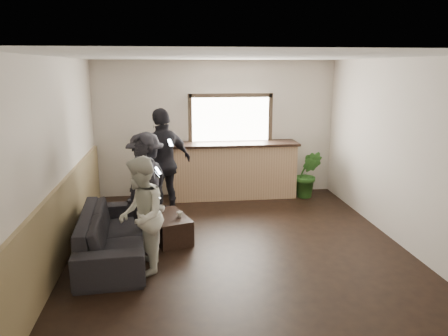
{
  "coord_description": "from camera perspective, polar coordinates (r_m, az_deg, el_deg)",
  "views": [
    {
      "loc": [
        -0.96,
        -6.03,
        2.67
      ],
      "look_at": [
        -0.15,
        0.4,
        1.16
      ],
      "focal_mm": 35.0,
      "sensor_mm": 36.0,
      "label": 1
    }
  ],
  "objects": [
    {
      "name": "ground",
      "position": [
        6.66,
        1.76,
        -10.5
      ],
      "size": [
        5.0,
        6.0,
        0.01
      ],
      "primitive_type": "cube",
      "color": "black"
    },
    {
      "name": "room_shell",
      "position": [
        6.15,
        -4.94,
        1.81
      ],
      "size": [
        5.01,
        6.01,
        2.8
      ],
      "color": "silver",
      "rests_on": "ground"
    },
    {
      "name": "bar_counter",
      "position": [
        9.05,
        1.05,
        0.17
      ],
      "size": [
        2.7,
        0.68,
        2.13
      ],
      "color": "tan",
      "rests_on": "ground"
    },
    {
      "name": "sofa",
      "position": [
        6.53,
        -14.3,
        -8.32
      ],
      "size": [
        1.02,
        2.31,
        0.66
      ],
      "primitive_type": "imported",
      "rotation": [
        0.0,
        0.0,
        1.63
      ],
      "color": "black",
      "rests_on": "ground"
    },
    {
      "name": "coffee_table",
      "position": [
        6.99,
        -7.16,
        -7.71
      ],
      "size": [
        0.75,
        1.0,
        0.39
      ],
      "primitive_type": "cube",
      "rotation": [
        0.0,
        0.0,
        0.33
      ],
      "color": "black",
      "rests_on": "ground"
    },
    {
      "name": "cup_a",
      "position": [
        7.08,
        -8.3,
        -5.31
      ],
      "size": [
        0.14,
        0.14,
        0.11
      ],
      "primitive_type": "imported",
      "rotation": [
        0.0,
        0.0,
        1.63
      ],
      "color": "silver",
      "rests_on": "coffee_table"
    },
    {
      "name": "cup_b",
      "position": [
        6.82,
        -5.83,
        -6.04
      ],
      "size": [
        0.13,
        0.13,
        0.09
      ],
      "primitive_type": "imported",
      "rotation": [
        0.0,
        0.0,
        3.65
      ],
      "color": "silver",
      "rests_on": "coffee_table"
    },
    {
      "name": "potted_plant",
      "position": [
        9.19,
        10.89,
        -0.79
      ],
      "size": [
        0.65,
        0.58,
        0.99
      ],
      "primitive_type": "imported",
      "rotation": [
        0.0,
        0.0,
        -0.29
      ],
      "color": "#2D6623",
      "rests_on": "ground"
    },
    {
      "name": "person_a",
      "position": [
        6.46,
        -10.44,
        -3.27
      ],
      "size": [
        0.69,
        0.76,
        1.74
      ],
      "rotation": [
        0.0,
        0.0,
        -1.02
      ],
      "color": "black",
      "rests_on": "ground"
    },
    {
      "name": "person_b",
      "position": [
        5.78,
        -10.79,
        -6.19
      ],
      "size": [
        0.59,
        0.76,
        1.56
      ],
      "rotation": [
        0.0,
        0.0,
        -1.57
      ],
      "color": "beige",
      "rests_on": "ground"
    },
    {
      "name": "person_c",
      "position": [
        7.17,
        -10.11,
        -1.96
      ],
      "size": [
        1.03,
        1.23,
        1.66
      ],
      "rotation": [
        0.0,
        0.0,
        -2.03
      ],
      "color": "black",
      "rests_on": "ground"
    },
    {
      "name": "person_d",
      "position": [
        7.85,
        -7.89,
        0.61
      ],
      "size": [
        1.22,
        1.06,
        1.97
      ],
      "rotation": [
        0.0,
        0.0,
        -2.52
      ],
      "color": "black",
      "rests_on": "ground"
    }
  ]
}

